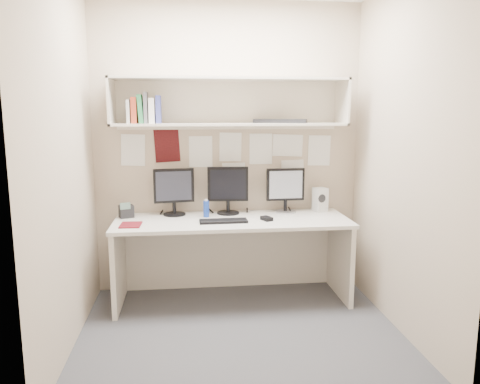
{
  "coord_description": "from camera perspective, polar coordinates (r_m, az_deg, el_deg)",
  "views": [
    {
      "loc": [
        -0.38,
        -3.24,
        1.64
      ],
      "look_at": [
        0.03,
        0.35,
        1.02
      ],
      "focal_mm": 35.0,
      "sensor_mm": 36.0,
      "label": 1
    }
  ],
  "objects": [
    {
      "name": "pinned_papers",
      "position": [
        4.27,
        -1.44,
        4.57
      ],
      "size": [
        1.92,
        0.01,
        0.48
      ],
      "primitive_type": null,
      "color": "white",
      "rests_on": "wall_back"
    },
    {
      "name": "wall_back",
      "position": [
        4.27,
        -1.45,
        5.25
      ],
      "size": [
        2.4,
        0.02,
        2.6
      ],
      "primitive_type": "cube",
      "color": "tan",
      "rests_on": "ground"
    },
    {
      "name": "monitor_right",
      "position": [
        4.26,
        5.56,
        0.5
      ],
      "size": [
        0.35,
        0.19,
        0.4
      ],
      "rotation": [
        0.0,
        0.0,
        0.03
      ],
      "color": "#A5A5AA",
      "rests_on": "desk"
    },
    {
      "name": "wall_left",
      "position": [
        3.36,
        -20.68,
        3.36
      ],
      "size": [
        0.02,
        2.0,
        2.6
      ],
      "primitive_type": "cube",
      "color": "tan",
      "rests_on": "ground"
    },
    {
      "name": "wall_right",
      "position": [
        3.62,
        19.37,
        3.86
      ],
      "size": [
        0.02,
        2.0,
        2.6
      ],
      "primitive_type": "cube",
      "color": "tan",
      "rests_on": "ground"
    },
    {
      "name": "keyboard",
      "position": [
        3.9,
        -2.03,
        -3.56
      ],
      "size": [
        0.4,
        0.15,
        0.02
      ],
      "primitive_type": "cube",
      "rotation": [
        0.0,
        0.0,
        0.02
      ],
      "color": "black",
      "rests_on": "desk"
    },
    {
      "name": "book_stack",
      "position": [
        4.03,
        -11.55,
        9.78
      ],
      "size": [
        0.28,
        0.16,
        0.26
      ],
      "color": "#B9BAB4",
      "rests_on": "overhead_hutch"
    },
    {
      "name": "monitor_center",
      "position": [
        4.18,
        -1.48,
        0.5
      ],
      "size": [
        0.36,
        0.2,
        0.42
      ],
      "rotation": [
        0.0,
        0.0,
        -0.07
      ],
      "color": "black",
      "rests_on": "desk"
    },
    {
      "name": "mouse",
      "position": [
        3.96,
        3.26,
        -3.25
      ],
      "size": [
        0.1,
        0.12,
        0.03
      ],
      "primitive_type": "cube",
      "rotation": [
        0.0,
        0.0,
        0.44
      ],
      "color": "black",
      "rests_on": "desk"
    },
    {
      "name": "desk",
      "position": [
        4.11,
        -0.95,
        -8.23
      ],
      "size": [
        2.0,
        0.7,
        0.73
      ],
      "color": "beige",
      "rests_on": "floor"
    },
    {
      "name": "overhead_hutch",
      "position": [
        4.12,
        -1.3,
        10.92
      ],
      "size": [
        2.0,
        0.38,
        0.4
      ],
      "color": "beige",
      "rests_on": "wall_back"
    },
    {
      "name": "hutch_tray",
      "position": [
        4.15,
        4.94,
        8.62
      ],
      "size": [
        0.49,
        0.31,
        0.03
      ],
      "primitive_type": "cube",
      "rotation": [
        0.0,
        0.0,
        -0.33
      ],
      "color": "black",
      "rests_on": "overhead_hutch"
    },
    {
      "name": "speaker",
      "position": [
        4.36,
        9.74,
        -0.92
      ],
      "size": [
        0.14,
        0.14,
        0.22
      ],
      "rotation": [
        0.0,
        0.0,
        0.32
      ],
      "color": "beige",
      "rests_on": "desk"
    },
    {
      "name": "desk_phone",
      "position": [
        4.17,
        -13.69,
        -2.29
      ],
      "size": [
        0.14,
        0.14,
        0.14
      ],
      "rotation": [
        0.0,
        0.0,
        0.35
      ],
      "color": "black",
      "rests_on": "desk"
    },
    {
      "name": "maroon_notebook",
      "position": [
        3.89,
        -13.18,
        -3.92
      ],
      "size": [
        0.17,
        0.21,
        0.01
      ],
      "primitive_type": "cube",
      "rotation": [
        0.0,
        0.0,
        -0.04
      ],
      "color": "maroon",
      "rests_on": "desk"
    },
    {
      "name": "wall_front",
      "position": [
        2.3,
        3.03,
        1.25
      ],
      "size": [
        2.4,
        0.02,
        2.6
      ],
      "primitive_type": "cube",
      "color": "tan",
      "rests_on": "ground"
    },
    {
      "name": "blue_bottle",
      "position": [
        4.08,
        -4.14,
        -2.04
      ],
      "size": [
        0.05,
        0.05,
        0.16
      ],
      "color": "#163499",
      "rests_on": "desk"
    },
    {
      "name": "monitor_left",
      "position": [
        4.17,
        -8.06,
        0.31
      ],
      "size": [
        0.36,
        0.2,
        0.41
      ],
      "rotation": [
        0.0,
        0.0,
        0.15
      ],
      "color": "black",
      "rests_on": "desk"
    },
    {
      "name": "floor",
      "position": [
        3.65,
        0.11,
        -16.87
      ],
      "size": [
        2.4,
        2.0,
        0.01
      ],
      "primitive_type": "cube",
      "color": "#414146",
      "rests_on": "ground"
    }
  ]
}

